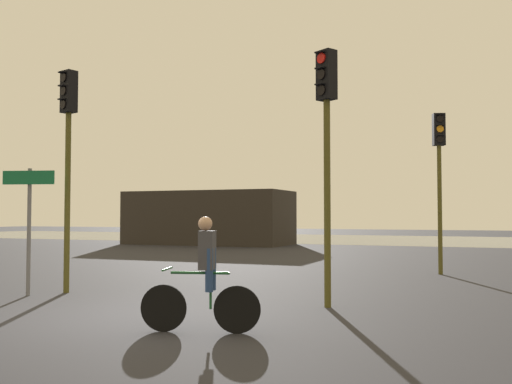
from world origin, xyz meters
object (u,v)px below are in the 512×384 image
Objects in this scene: distant_building at (209,218)px; traffic_light_near_right at (327,129)px; direction_sign_post at (29,212)px; cyclist at (205,274)px; traffic_light_far_right at (439,162)px; traffic_light_near_left at (68,139)px.

traffic_light_near_right is at bearing -57.94° from distant_building.
direction_sign_post is 1.56× the size of cyclist.
distant_building is at bearing 11.80° from cyclist.
traffic_light_near_left is (-7.08, -6.90, 0.16)m from traffic_light_far_right.
traffic_light_near_right is 0.98× the size of traffic_light_near_left.
traffic_light_near_left reaches higher than direction_sign_post.
direction_sign_post is (6.03, -20.14, 0.19)m from distant_building.
direction_sign_post is (-6.03, -0.88, -1.51)m from traffic_light_near_right.
cyclist is at bearing -63.40° from distant_building.
traffic_light_far_right is at bearing -42.90° from distant_building.
traffic_light_far_right is 6.86m from traffic_light_near_right.
distant_building reaches higher than cyclist.
direction_sign_post is 5.42m from cyclist.
traffic_light_near_right is at bearing 58.21° from traffic_light_far_right.
traffic_light_near_right is 5.64m from traffic_light_near_left.
direction_sign_post is at bearing 38.28° from traffic_light_near_right.
traffic_light_near_right reaches higher than cyclist.
cyclist is at bearing 55.78° from traffic_light_far_right.
traffic_light_far_right is at bearing -118.61° from traffic_light_near_left.
distant_building is 1.95× the size of traffic_light_near_left.
traffic_light_near_left is (6.43, -19.46, 1.77)m from distant_building.
cyclist is (4.60, -2.58, -2.46)m from traffic_light_near_left.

